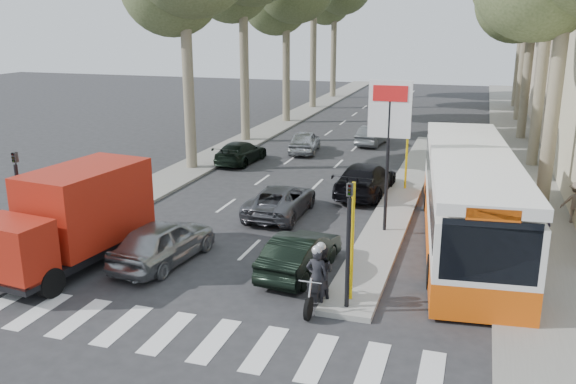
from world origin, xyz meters
name	(u,v)px	position (x,y,z in m)	size (l,w,h in m)	color
ground	(254,275)	(0.00, 0.00, 0.00)	(120.00, 120.00, 0.00)	#28282B
sidewalk_right	(516,141)	(8.60, 25.00, 0.06)	(3.20, 70.00, 0.12)	gray
median_left	(285,121)	(-8.00, 28.00, 0.06)	(2.40, 64.00, 0.12)	gray
traffic_island	(405,190)	(3.25, 11.00, 0.08)	(1.50, 26.00, 0.16)	gray
billboard	(389,135)	(3.25, 5.00, 3.70)	(1.50, 12.10, 5.60)	yellow
traffic_light_island	(349,225)	(3.25, -1.50, 2.49)	(0.16, 0.41, 3.60)	black
traffic_light_left	(18,186)	(-7.60, -1.00, 2.49)	(0.16, 0.41, 3.60)	black
silver_hatchback	(163,242)	(-3.13, 0.10, 0.72)	(1.71, 4.25, 1.45)	#96999E
dark_hatchback	(300,253)	(1.31, 0.64, 0.65)	(1.37, 3.92, 1.29)	black
queue_car_a	(281,200)	(-1.10, 6.00, 0.62)	(2.04, 4.43, 1.23)	#53545B
queue_car_b	(365,179)	(1.60, 9.97, 0.72)	(2.02, 4.97, 1.44)	black
queue_car_c	(305,141)	(-3.50, 17.80, 0.66)	(1.56, 3.88, 1.32)	#ADB1B5
queue_car_d	(373,135)	(-0.06, 21.24, 0.60)	(1.27, 3.63, 1.20)	#55595E
queue_car_e	(241,152)	(-6.06, 14.08, 0.60)	(1.69, 4.15, 1.20)	black
red_truck	(74,217)	(-5.66, -0.91, 1.64)	(2.84, 6.02, 3.10)	black
city_bus	(469,196)	(6.12, 4.87, 1.73)	(4.01, 12.71, 3.29)	#E3540C
motorcycle	(319,276)	(2.40, -1.27, 0.82)	(0.77, 2.13, 1.81)	black
pedestrian_near	(534,221)	(8.28, 4.69, 1.11)	(1.16, 0.57, 1.98)	#433651
pedestrian_far	(576,202)	(10.00, 8.15, 0.92)	(1.04, 0.46, 1.60)	#64584B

